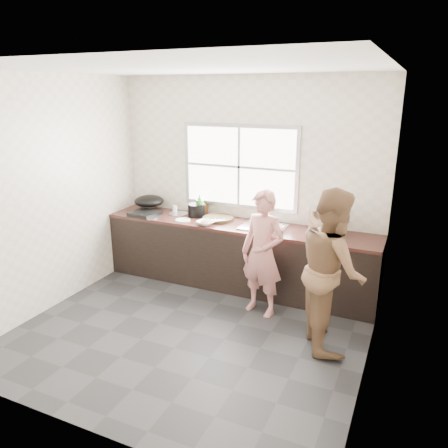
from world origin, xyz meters
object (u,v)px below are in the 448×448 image
at_px(bowl_mince, 206,223).
at_px(bottle_brown_tall, 203,207).
at_px(woman, 263,258).
at_px(bowl_crabs, 275,229).
at_px(plate_food, 183,220).
at_px(cutting_board, 218,219).
at_px(bottle_brown_short, 199,207).
at_px(dish_rack, 327,222).
at_px(pot_lid_right, 179,214).
at_px(bottle_green, 200,205).
at_px(wok, 149,201).
at_px(bowl_held, 267,227).
at_px(pot_lid_left, 150,217).
at_px(burner, 145,213).
at_px(person_side, 332,269).
at_px(black_pot, 197,210).
at_px(glass_jar, 175,209).

bearing_deg(bowl_mince, bottle_brown_tall, 121.25).
xyz_separation_m(woman, bottle_brown_tall, (-1.16, 0.79, 0.28)).
bearing_deg(bowl_crabs, plate_food, -177.28).
distance_m(cutting_board, bottle_brown_short, 0.42).
xyz_separation_m(plate_food, dish_rack, (1.85, 0.19, 0.15)).
xyz_separation_m(bowl_mince, pot_lid_right, (-0.58, 0.31, -0.02)).
height_order(bottle_green, wok, bottle_green).
distance_m(bottle_green, bottle_brown_short, 0.14).
xyz_separation_m(woman, dish_rack, (0.59, 0.58, 0.34)).
bearing_deg(bowl_held, bottle_green, 169.35).
bearing_deg(bowl_crabs, wok, 174.18).
height_order(plate_food, bottle_brown_tall, bottle_brown_tall).
xyz_separation_m(pot_lid_left, pot_lid_right, (0.27, 0.31, 0.00)).
distance_m(bowl_held, pot_lid_left, 1.63).
height_order(bowl_mince, bowl_crabs, bowl_crabs).
bearing_deg(bottle_brown_tall, bowl_held, -16.18).
distance_m(bowl_mince, burner, 0.97).
bearing_deg(person_side, black_pot, 39.01).
relative_size(wok, pot_lid_right, 1.55).
relative_size(plate_food, bottle_brown_short, 1.03).
xyz_separation_m(wok, dish_rack, (2.54, -0.07, 0.02)).
distance_m(burner, pot_lid_left, 0.14).
distance_m(bottle_brown_tall, wok, 0.80).
relative_size(bowl_mince, bowl_held, 1.14).
bearing_deg(bowl_crabs, woman, -88.88).
bearing_deg(black_pot, bowl_crabs, -10.22).
height_order(bowl_mince, glass_jar, glass_jar).
xyz_separation_m(woman, person_side, (0.84, -0.33, 0.13)).
relative_size(woman, pot_lid_left, 5.68).
bearing_deg(bowl_crabs, bowl_held, 164.73).
distance_m(cutting_board, bowl_mince, 0.27).
bearing_deg(bowl_mince, black_pot, 133.45).
xyz_separation_m(cutting_board, burner, (-1.02, -0.20, 0.01)).
relative_size(bottle_green, burner, 0.92).
height_order(cutting_board, burner, burner).
height_order(woman, dish_rack, woman).
bearing_deg(bowl_held, bottle_brown_short, 164.64).
relative_size(bowl_crabs, bottle_brown_short, 0.95).
relative_size(cutting_board, bottle_brown_tall, 2.02).
bearing_deg(burner, bottle_brown_short, 30.28).
xyz_separation_m(cutting_board, dish_rack, (1.44, -0.03, 0.14)).
xyz_separation_m(glass_jar, pot_lid_right, (0.09, -0.06, -0.04)).
distance_m(pot_lid_left, pot_lid_right, 0.41).
bearing_deg(wok, bowl_held, -5.27).
bearing_deg(bottle_brown_tall, wok, -170.36).
bearing_deg(bowl_crabs, pot_lid_left, -176.43).
distance_m(plate_food, glass_jar, 0.45).
relative_size(woman, plate_food, 6.95).
bearing_deg(black_pot, dish_rack, -2.69).
distance_m(bowl_mince, dish_rack, 1.51).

